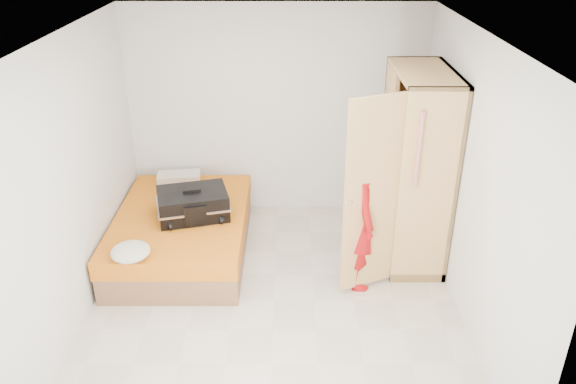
{
  "coord_description": "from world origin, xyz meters",
  "views": [
    {
      "loc": [
        0.14,
        -4.56,
        3.48
      ],
      "look_at": [
        0.14,
        0.43,
        1.0
      ],
      "focal_mm": 35.0,
      "sensor_mm": 36.0,
      "label": 1
    }
  ],
  "objects_px": {
    "person": "(362,217)",
    "bed": "(183,233)",
    "wardrobe": "(412,175)",
    "suitcase": "(193,204)",
    "round_cushion": "(130,252)"
  },
  "relations": [
    {
      "from": "wardrobe",
      "to": "suitcase",
      "type": "distance_m",
      "value": 2.38
    },
    {
      "from": "suitcase",
      "to": "person",
      "type": "bearing_deg",
      "value": -30.95
    },
    {
      "from": "wardrobe",
      "to": "round_cushion",
      "type": "distance_m",
      "value": 2.98
    },
    {
      "from": "wardrobe",
      "to": "suitcase",
      "type": "height_order",
      "value": "wardrobe"
    },
    {
      "from": "person",
      "to": "suitcase",
      "type": "distance_m",
      "value": 1.85
    },
    {
      "from": "person",
      "to": "bed",
      "type": "bearing_deg",
      "value": 73.37
    },
    {
      "from": "bed",
      "to": "wardrobe",
      "type": "bearing_deg",
      "value": -1.27
    },
    {
      "from": "bed",
      "to": "suitcase",
      "type": "height_order",
      "value": "suitcase"
    },
    {
      "from": "wardrobe",
      "to": "person",
      "type": "xyz_separation_m",
      "value": [
        -0.57,
        -0.52,
        -0.23
      ]
    },
    {
      "from": "bed",
      "to": "round_cushion",
      "type": "relative_size",
      "value": 5.36
    },
    {
      "from": "person",
      "to": "round_cushion",
      "type": "height_order",
      "value": "person"
    },
    {
      "from": "wardrobe",
      "to": "suitcase",
      "type": "bearing_deg",
      "value": -180.0
    },
    {
      "from": "bed",
      "to": "wardrobe",
      "type": "xyz_separation_m",
      "value": [
        2.5,
        -0.06,
        0.75
      ]
    },
    {
      "from": "bed",
      "to": "wardrobe",
      "type": "distance_m",
      "value": 2.61
    },
    {
      "from": "wardrobe",
      "to": "suitcase",
      "type": "relative_size",
      "value": 2.41
    }
  ]
}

